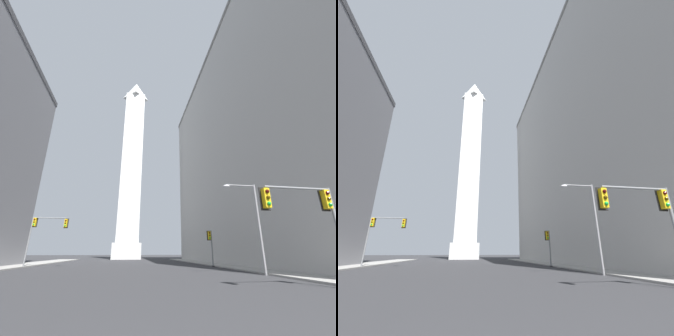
{
  "view_description": "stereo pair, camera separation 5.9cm",
  "coord_description": "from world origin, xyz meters",
  "views": [
    {
      "loc": [
        0.56,
        -2.36,
        1.79
      ],
      "look_at": [
        8.26,
        44.05,
        19.57
      ],
      "focal_mm": 24.0,
      "sensor_mm": 36.0,
      "label": 1
    },
    {
      "loc": [
        0.62,
        -2.37,
        1.79
      ],
      "look_at": [
        8.26,
        44.05,
        19.57
      ],
      "focal_mm": 24.0,
      "sensor_mm": 36.0,
      "label": 2
    }
  ],
  "objects": [
    {
      "name": "sidewalk_right",
      "position": [
        14.88,
        24.67,
        0.07
      ],
      "size": [
        5.0,
        82.23,
        0.15
      ],
      "primitive_type": "cube",
      "color": "gray",
      "rests_on": "ground_plane"
    },
    {
      "name": "building_right",
      "position": [
        28.16,
        35.56,
        22.11
      ],
      "size": [
        25.07,
        60.3,
        44.2
      ],
      "color": "#B2AFAA",
      "rests_on": "ground_plane"
    },
    {
      "name": "obelisk",
      "position": [
        0.0,
        68.52,
        30.44
      ],
      "size": [
        8.16,
        8.16,
        63.1
      ],
      "color": "silver",
      "rests_on": "ground_plane"
    },
    {
      "name": "traffic_light_mid_right",
      "position": [
        12.03,
        29.72,
        3.17
      ],
      "size": [
        0.79,
        0.52,
        4.8
      ],
      "color": "slate",
      "rests_on": "ground_plane"
    },
    {
      "name": "traffic_light_near_right",
      "position": [
        10.59,
        8.86,
        4.11
      ],
      "size": [
        4.61,
        0.5,
        5.41
      ],
      "color": "slate",
      "rests_on": "ground_plane"
    },
    {
      "name": "traffic_light_mid_left",
      "position": [
        -11.07,
        31.44,
        4.87
      ],
      "size": [
        4.83,
        0.52,
        6.41
      ],
      "color": "slate",
      "rests_on": "ground_plane"
    },
    {
      "name": "street_lamp",
      "position": [
        11.62,
        16.85,
        4.92
      ],
      "size": [
        3.22,
        0.36,
        7.94
      ],
      "color": "gray",
      "rests_on": "ground_plane"
    }
  ]
}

